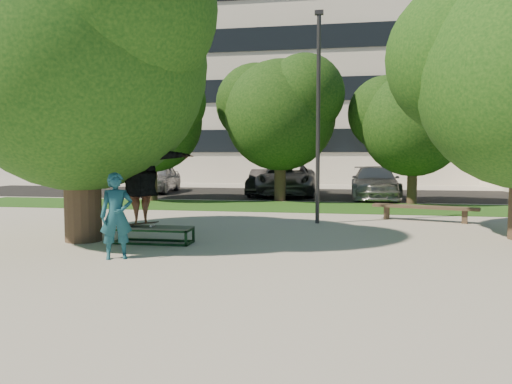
% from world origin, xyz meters
% --- Properties ---
extents(ground, '(120.00, 120.00, 0.00)m').
position_xyz_m(ground, '(0.00, 0.00, 0.00)').
color(ground, '#9E9A92').
rests_on(ground, ground).
extents(grass_strip, '(30.00, 4.00, 0.02)m').
position_xyz_m(grass_strip, '(1.00, 9.50, 0.01)').
color(grass_strip, '#214D16').
rests_on(grass_strip, ground).
extents(asphalt_strip, '(40.00, 8.00, 0.01)m').
position_xyz_m(asphalt_strip, '(0.00, 16.00, 0.01)').
color(asphalt_strip, black).
rests_on(asphalt_strip, ground).
extents(tree_left, '(6.96, 5.95, 7.12)m').
position_xyz_m(tree_left, '(-4.29, 1.09, 4.42)').
color(tree_left, '#38281E').
rests_on(tree_left, ground).
extents(bg_tree_left, '(5.28, 4.51, 5.77)m').
position_xyz_m(bg_tree_left, '(-6.57, 11.07, 3.73)').
color(bg_tree_left, '#38281E').
rests_on(bg_tree_left, ground).
extents(bg_tree_mid, '(5.76, 4.92, 6.24)m').
position_xyz_m(bg_tree_mid, '(-1.08, 12.08, 4.02)').
color(bg_tree_mid, '#38281E').
rests_on(bg_tree_mid, ground).
extents(bg_tree_right, '(5.04, 4.31, 5.43)m').
position_xyz_m(bg_tree_right, '(4.43, 11.57, 3.49)').
color(bg_tree_right, '#38281E').
rests_on(bg_tree_right, ground).
extents(lamppost, '(0.25, 0.15, 6.11)m').
position_xyz_m(lamppost, '(1.00, 5.00, 3.15)').
color(lamppost, '#2D2D30').
rests_on(lamppost, ground).
extents(office_building, '(30.00, 14.12, 16.00)m').
position_xyz_m(office_building, '(-2.00, 31.98, 8.00)').
color(office_building, beige).
rests_on(office_building, ground).
extents(grind_box, '(1.80, 0.60, 0.38)m').
position_xyz_m(grind_box, '(-2.50, 0.99, 0.19)').
color(grind_box, black).
rests_on(grind_box, ground).
extents(skater_rig, '(2.46, 1.56, 2.03)m').
position_xyz_m(skater_rig, '(-2.78, 0.99, 1.43)').
color(skater_rig, white).
rests_on(skater_rig, grind_box).
extents(bystander, '(0.72, 0.63, 1.67)m').
position_xyz_m(bystander, '(-2.54, -0.73, 0.83)').
color(bystander, '#174A59').
rests_on(bystander, ground).
extents(bench, '(3.06, 1.31, 0.47)m').
position_xyz_m(bench, '(4.17, 6.00, 0.40)').
color(bench, '#493B2C').
rests_on(bench, ground).
extents(car_silver_a, '(2.28, 4.71, 1.55)m').
position_xyz_m(car_silver_a, '(-8.09, 15.65, 0.77)').
color(car_silver_a, '#ACABB0').
rests_on(car_silver_a, asphalt_strip).
extents(car_dark, '(1.50, 3.98, 1.30)m').
position_xyz_m(car_dark, '(-2.11, 14.67, 0.65)').
color(car_dark, black).
rests_on(car_dark, asphalt_strip).
extents(car_grey, '(2.96, 5.99, 1.64)m').
position_xyz_m(car_grey, '(-1.02, 15.06, 0.82)').
color(car_grey, slate).
rests_on(car_grey, asphalt_strip).
extents(car_silver_b, '(2.08, 5.10, 1.48)m').
position_xyz_m(car_silver_b, '(3.15, 13.75, 0.74)').
color(car_silver_b, '#A9A9AE').
rests_on(car_silver_b, asphalt_strip).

